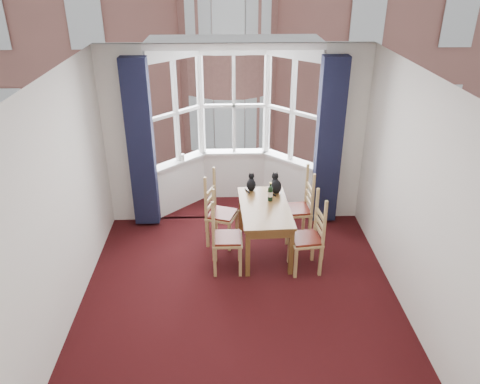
{
  "coord_description": "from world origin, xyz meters",
  "views": [
    {
      "loc": [
        -0.17,
        -4.56,
        3.86
      ],
      "look_at": [
        0.03,
        1.05,
        1.05
      ],
      "focal_mm": 35.0,
      "sensor_mm": 36.0,
      "label": 1
    }
  ],
  "objects_px": {
    "chair_right_near": "(312,239)",
    "cat_left": "(251,184)",
    "chair_left_far": "(216,214)",
    "wine_bottle": "(270,193)",
    "candle_tall": "(183,157)",
    "cat_right": "(276,185)",
    "chair_right_far": "(302,210)",
    "dining_table": "(265,213)",
    "chair_left_near": "(221,239)"
  },
  "relations": [
    {
      "from": "chair_left_far",
      "to": "cat_right",
      "type": "bearing_deg",
      "value": 10.11
    },
    {
      "from": "chair_left_far",
      "to": "wine_bottle",
      "type": "distance_m",
      "value": 0.88
    },
    {
      "from": "chair_left_near",
      "to": "chair_right_near",
      "type": "distance_m",
      "value": 1.24
    },
    {
      "from": "chair_right_far",
      "to": "cat_left",
      "type": "distance_m",
      "value": 0.87
    },
    {
      "from": "chair_right_near",
      "to": "cat_left",
      "type": "relative_size",
      "value": 3.41
    },
    {
      "from": "cat_right",
      "to": "chair_left_near",
      "type": "bearing_deg",
      "value": -134.05
    },
    {
      "from": "chair_right_near",
      "to": "chair_right_far",
      "type": "relative_size",
      "value": 1.0
    },
    {
      "from": "chair_right_near",
      "to": "candle_tall",
      "type": "xyz_separation_m",
      "value": [
        -1.85,
        1.85,
        0.46
      ]
    },
    {
      "from": "chair_right_near",
      "to": "cat_left",
      "type": "bearing_deg",
      "value": 128.05
    },
    {
      "from": "chair_left_far",
      "to": "chair_right_far",
      "type": "distance_m",
      "value": 1.3
    },
    {
      "from": "chair_left_far",
      "to": "chair_right_near",
      "type": "relative_size",
      "value": 1.0
    },
    {
      "from": "dining_table",
      "to": "chair_left_near",
      "type": "relative_size",
      "value": 1.42
    },
    {
      "from": "chair_left_near",
      "to": "chair_right_near",
      "type": "height_order",
      "value": "same"
    },
    {
      "from": "chair_left_far",
      "to": "wine_bottle",
      "type": "relative_size",
      "value": 3.25
    },
    {
      "from": "dining_table",
      "to": "wine_bottle",
      "type": "relative_size",
      "value": 4.6
    },
    {
      "from": "cat_right",
      "to": "chair_right_far",
      "type": "bearing_deg",
      "value": -9.84
    },
    {
      "from": "cat_left",
      "to": "wine_bottle",
      "type": "height_order",
      "value": "wine_bottle"
    },
    {
      "from": "dining_table",
      "to": "chair_right_far",
      "type": "distance_m",
      "value": 0.72
    },
    {
      "from": "chair_right_far",
      "to": "wine_bottle",
      "type": "height_order",
      "value": "wine_bottle"
    },
    {
      "from": "wine_bottle",
      "to": "cat_left",
      "type": "bearing_deg",
      "value": 125.68
    },
    {
      "from": "chair_left_near",
      "to": "candle_tall",
      "type": "distance_m",
      "value": 1.97
    },
    {
      "from": "chair_right_near",
      "to": "candle_tall",
      "type": "relative_size",
      "value": 7.97
    },
    {
      "from": "chair_right_far",
      "to": "candle_tall",
      "type": "relative_size",
      "value": 7.97
    },
    {
      "from": "chair_left_far",
      "to": "chair_right_near",
      "type": "bearing_deg",
      "value": -29.41
    },
    {
      "from": "chair_right_near",
      "to": "chair_right_far",
      "type": "distance_m",
      "value": 0.82
    },
    {
      "from": "cat_left",
      "to": "cat_right",
      "type": "relative_size",
      "value": 0.86
    },
    {
      "from": "cat_left",
      "to": "cat_right",
      "type": "distance_m",
      "value": 0.37
    },
    {
      "from": "chair_left_far",
      "to": "candle_tall",
      "type": "height_order",
      "value": "candle_tall"
    },
    {
      "from": "chair_right_near",
      "to": "wine_bottle",
      "type": "distance_m",
      "value": 0.91
    },
    {
      "from": "chair_left_near",
      "to": "wine_bottle",
      "type": "height_order",
      "value": "wine_bottle"
    },
    {
      "from": "dining_table",
      "to": "chair_right_far",
      "type": "xyz_separation_m",
      "value": [
        0.61,
        0.36,
        -0.16
      ]
    },
    {
      "from": "dining_table",
      "to": "chair_right_near",
      "type": "bearing_deg",
      "value": -37.05
    },
    {
      "from": "chair_right_near",
      "to": "cat_right",
      "type": "bearing_deg",
      "value": 114.74
    },
    {
      "from": "chair_right_far",
      "to": "cat_right",
      "type": "bearing_deg",
      "value": 170.16
    },
    {
      "from": "cat_right",
      "to": "wine_bottle",
      "type": "bearing_deg",
      "value": -112.97
    },
    {
      "from": "dining_table",
      "to": "chair_left_far",
      "type": "height_order",
      "value": "chair_left_far"
    },
    {
      "from": "chair_left_near",
      "to": "wine_bottle",
      "type": "distance_m",
      "value": 1.01
    },
    {
      "from": "chair_right_near",
      "to": "cat_right",
      "type": "height_order",
      "value": "cat_right"
    },
    {
      "from": "cat_right",
      "to": "candle_tall",
      "type": "bearing_deg",
      "value": 146.46
    },
    {
      "from": "chair_left_far",
      "to": "wine_bottle",
      "type": "bearing_deg",
      "value": -7.18
    },
    {
      "from": "cat_right",
      "to": "cat_left",
      "type": "bearing_deg",
      "value": 165.25
    },
    {
      "from": "cat_left",
      "to": "wine_bottle",
      "type": "xyz_separation_m",
      "value": [
        0.25,
        -0.35,
        0.02
      ]
    },
    {
      "from": "cat_right",
      "to": "candle_tall",
      "type": "height_order",
      "value": "cat_right"
    },
    {
      "from": "wine_bottle",
      "to": "candle_tall",
      "type": "height_order",
      "value": "wine_bottle"
    },
    {
      "from": "dining_table",
      "to": "chair_left_far",
      "type": "distance_m",
      "value": 0.76
    },
    {
      "from": "dining_table",
      "to": "chair_left_near",
      "type": "bearing_deg",
      "value": -146.02
    },
    {
      "from": "dining_table",
      "to": "cat_right",
      "type": "height_order",
      "value": "cat_right"
    },
    {
      "from": "cat_left",
      "to": "wine_bottle",
      "type": "relative_size",
      "value": 0.95
    },
    {
      "from": "chair_right_near",
      "to": "wine_bottle",
      "type": "height_order",
      "value": "wine_bottle"
    },
    {
      "from": "candle_tall",
      "to": "chair_left_far",
      "type": "bearing_deg",
      "value": -63.56
    }
  ]
}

